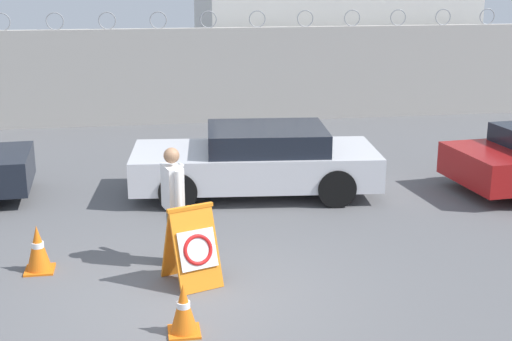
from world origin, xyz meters
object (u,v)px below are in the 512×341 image
object	(u,v)px
traffic_cone_mid	(38,249)
parked_car_rear_sedan	(257,160)
security_guard	(173,200)
barricade_sign	(193,245)
traffic_cone_near	(184,309)

from	to	relation	value
traffic_cone_mid	parked_car_rear_sedan	distance (m)	4.82
security_guard	barricade_sign	bearing A→B (deg)	-178.45
traffic_cone_near	barricade_sign	bearing A→B (deg)	81.07
traffic_cone_mid	parked_car_rear_sedan	xyz separation A→B (m)	(3.66, 3.13, 0.32)
barricade_sign	traffic_cone_mid	bearing A→B (deg)	140.58
barricade_sign	traffic_cone_mid	world-z (taller)	barricade_sign
traffic_cone_near	traffic_cone_mid	bearing A→B (deg)	131.69
traffic_cone_mid	security_guard	bearing A→B (deg)	-0.87
barricade_sign	parked_car_rear_sedan	distance (m)	4.18
parked_car_rear_sedan	traffic_cone_mid	bearing A→B (deg)	46.00
traffic_cone_near	parked_car_rear_sedan	size ratio (longest dim) A/B	0.13
barricade_sign	traffic_cone_near	world-z (taller)	barricade_sign
barricade_sign	parked_car_rear_sedan	xyz separation A→B (m)	(1.53, 3.88, 0.11)
barricade_sign	traffic_cone_mid	size ratio (longest dim) A/B	1.61
traffic_cone_mid	traffic_cone_near	bearing A→B (deg)	-48.31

